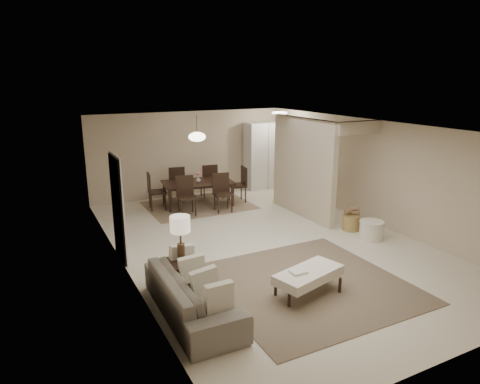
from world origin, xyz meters
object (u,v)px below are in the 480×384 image
sofa (192,294)px  dining_table (199,194)px  pantry_cabinet (264,156)px  side_table (182,279)px  wicker_basket (351,223)px  round_pouf (371,230)px  ottoman_bench (309,275)px

sofa → dining_table: bearing=-21.9°
pantry_cabinet → side_table: bearing=-130.6°
side_table → wicker_basket: (4.58, 1.18, -0.13)m
pantry_cabinet → side_table: 7.34m
pantry_cabinet → sofa: (-4.80, -6.15, -0.72)m
wicker_basket → pantry_cabinet: bearing=87.7°
sofa → round_pouf: 4.75m
sofa → round_pouf: (4.62, 1.11, -0.12)m
pantry_cabinet → sofa: pantry_cabinet is taller
pantry_cabinet → wicker_basket: bearing=-92.3°
sofa → ottoman_bench: sofa is taller
round_pouf → dining_table: size_ratio=0.28×
round_pouf → ottoman_bench: bearing=-152.6°
side_table → round_pouf: 4.59m
side_table → wicker_basket: 4.73m
pantry_cabinet → sofa: size_ratio=0.93×
sofa → dining_table: dining_table is taller
ottoman_bench → wicker_basket: 3.43m
round_pouf → wicker_basket: (0.01, 0.67, -0.03)m
pantry_cabinet → wicker_basket: pantry_cabinet is taller
wicker_basket → dining_table: 4.23m
round_pouf → side_table: bearing=-173.6°
ottoman_bench → wicker_basket: bearing=22.2°
dining_table → pantry_cabinet: bearing=27.7°
pantry_cabinet → round_pouf: bearing=-92.1°
ottoman_bench → side_table: bearing=139.1°
ottoman_bench → round_pouf: (2.71, 1.41, -0.14)m
sofa → dining_table: (2.18, 5.22, 0.01)m
wicker_basket → dining_table: size_ratio=0.21×
side_table → pantry_cabinet: bearing=49.4°
pantry_cabinet → round_pouf: 5.12m
wicker_basket → round_pouf: bearing=-90.9°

